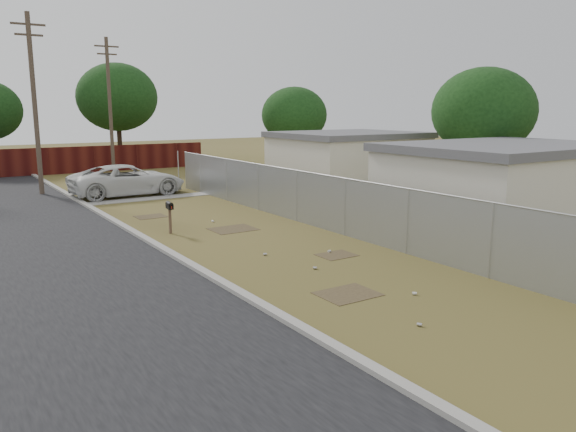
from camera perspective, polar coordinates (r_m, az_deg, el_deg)
ground at (r=17.98m, az=-2.01°, el=-3.17°), size 120.00×120.00×0.00m
street at (r=23.51m, az=-27.04°, el=-0.97°), size 15.10×60.00×0.12m
chainlink_fence at (r=20.35m, az=4.01°, el=0.77°), size 0.10×27.06×2.02m
utility_poles at (r=36.01m, az=-25.02°, el=10.42°), size 12.60×8.24×9.00m
houses at (r=26.15m, az=12.83°, el=4.47°), size 9.30×17.24×3.10m
horizon_trees at (r=39.74m, az=-19.10°, el=10.69°), size 33.32×31.94×7.78m
mailbox at (r=20.15m, az=-11.93°, el=0.76°), size 0.21×0.50×1.14m
pickup_truck at (r=29.57m, az=-15.97°, el=3.54°), size 5.80×2.86×1.58m
scattered_litter at (r=16.10m, az=2.42°, el=-4.70°), size 2.19×12.08×0.07m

